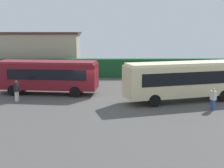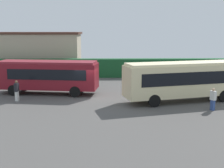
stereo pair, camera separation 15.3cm
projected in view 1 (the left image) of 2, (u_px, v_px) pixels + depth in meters
The scene contains 9 objects.
ground_plane at pixel (89, 97), 26.50m from camera, with size 64.00×64.00×0.00m, color #514F4C.
bus_maroon at pixel (47, 75), 27.41m from camera, with size 9.64×3.74×3.10m.
bus_cream at pixel (184, 79), 24.56m from camera, with size 10.46×4.86×3.30m.
person_left at pixel (17, 90), 24.74m from camera, with size 0.33×0.49×1.76m.
person_center at pixel (62, 78), 31.19m from camera, with size 0.50×0.52×1.78m.
person_right at pixel (187, 85), 27.15m from camera, with size 0.31×0.52×1.69m.
person_far at pixel (213, 99), 21.95m from camera, with size 0.43×0.50×1.69m.
hedge_row at pixel (93, 68), 37.26m from camera, with size 44.00×1.22×2.34m, color #195129.
depot_building at pixel (38, 52), 41.14m from camera, with size 11.70×6.28×5.65m.
Camera 1 is at (1.42, -25.89, 5.95)m, focal length 47.08 mm.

